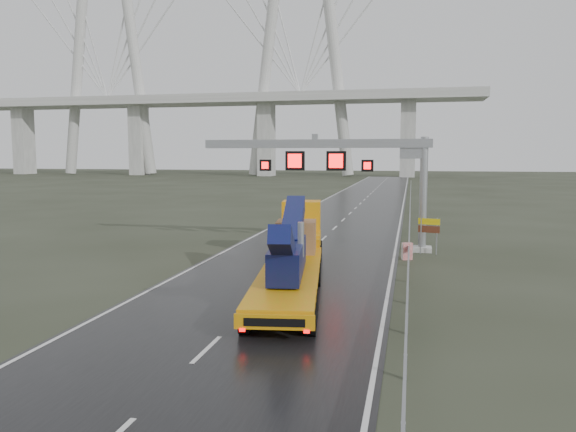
% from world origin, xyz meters
% --- Properties ---
extents(ground, '(400.00, 400.00, 0.00)m').
position_xyz_m(ground, '(0.00, 0.00, 0.00)').
color(ground, '#2C3022').
rests_on(ground, ground).
extents(road, '(11.00, 200.00, 0.02)m').
position_xyz_m(road, '(0.00, 40.00, 0.01)').
color(road, black).
rests_on(road, ground).
extents(guardrail, '(0.20, 140.00, 1.40)m').
position_xyz_m(guardrail, '(6.10, 30.00, 0.70)').
color(guardrail, gray).
rests_on(guardrail, ground).
extents(sign_gantry, '(14.90, 1.20, 7.42)m').
position_xyz_m(sign_gantry, '(2.10, 17.99, 5.61)').
color(sign_gantry, '#A4A4A0').
rests_on(sign_gantry, ground).
extents(cable_stayed_bridge, '(170.00, 14.00, 110.00)m').
position_xyz_m(cable_stayed_bridge, '(-55.00, 140.00, 50.01)').
color(cable_stayed_bridge, '#A4A4A0').
rests_on(cable_stayed_bridge, ground).
extents(heavy_haul_truck, '(4.78, 17.30, 4.03)m').
position_xyz_m(heavy_haul_truck, '(0.59, 8.81, 1.56)').
color(heavy_haul_truck, orange).
rests_on(heavy_haul_truck, ground).
extents(exit_sign_pair, '(1.29, 0.41, 2.26)m').
position_xyz_m(exit_sign_pair, '(7.27, 17.00, 1.58)').
color(exit_sign_pair, gray).
rests_on(exit_sign_pair, ground).
extents(striped_barrier, '(0.66, 0.49, 0.99)m').
position_xyz_m(striped_barrier, '(6.00, 14.92, 0.49)').
color(striped_barrier, red).
rests_on(striped_barrier, ground).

